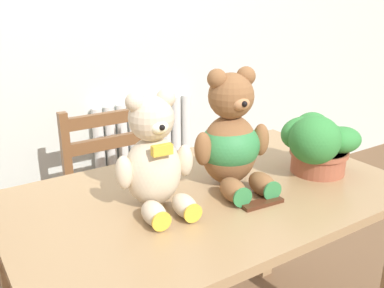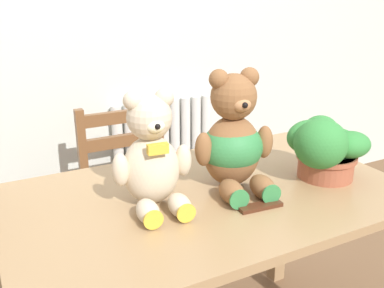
% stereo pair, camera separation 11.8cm
% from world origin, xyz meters
% --- Properties ---
extents(wall_back, '(8.00, 0.04, 2.60)m').
position_xyz_m(wall_back, '(0.00, 1.61, 1.30)').
color(wall_back, silver).
rests_on(wall_back, ground_plane).
extents(radiator, '(0.64, 0.10, 0.76)m').
position_xyz_m(radiator, '(0.35, 1.54, 0.35)').
color(radiator, silver).
rests_on(radiator, ground_plane).
extents(dining_table, '(1.27, 0.77, 0.75)m').
position_xyz_m(dining_table, '(0.00, 0.38, 0.63)').
color(dining_table, '#9E7A51').
rests_on(dining_table, ground_plane).
extents(wooden_chair_behind, '(0.44, 0.42, 0.84)m').
position_xyz_m(wooden_chair_behind, '(-0.01, 1.10, 0.43)').
color(wooden_chair_behind, brown).
rests_on(wooden_chair_behind, ground_plane).
extents(teddy_bear_left, '(0.25, 0.25, 0.35)m').
position_xyz_m(teddy_bear_left, '(-0.19, 0.40, 0.90)').
color(teddy_bear_left, beige).
rests_on(teddy_bear_left, dining_table).
extents(teddy_bear_right, '(0.27, 0.30, 0.39)m').
position_xyz_m(teddy_bear_right, '(0.10, 0.40, 0.90)').
color(teddy_bear_right, brown).
rests_on(teddy_bear_right, dining_table).
extents(potted_plant, '(0.27, 0.22, 0.22)m').
position_xyz_m(potted_plant, '(0.40, 0.30, 0.86)').
color(potted_plant, '#9E5138').
rests_on(potted_plant, dining_table).
extents(chocolate_bar, '(0.14, 0.05, 0.01)m').
position_xyz_m(chocolate_bar, '(0.08, 0.22, 0.75)').
color(chocolate_bar, '#472314').
rests_on(chocolate_bar, dining_table).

